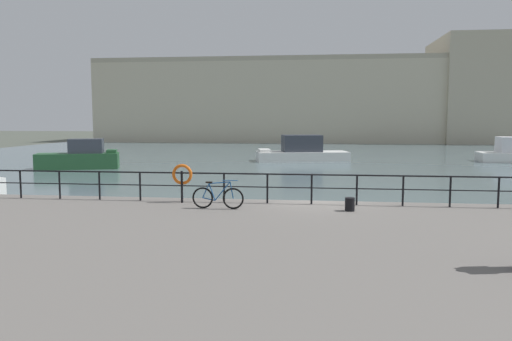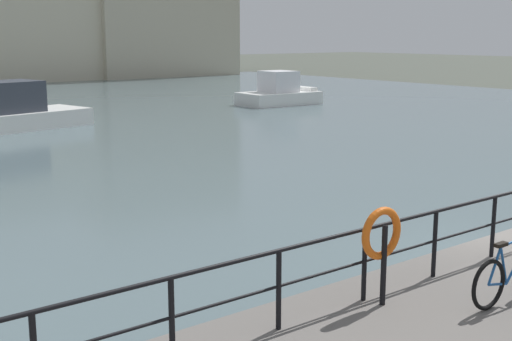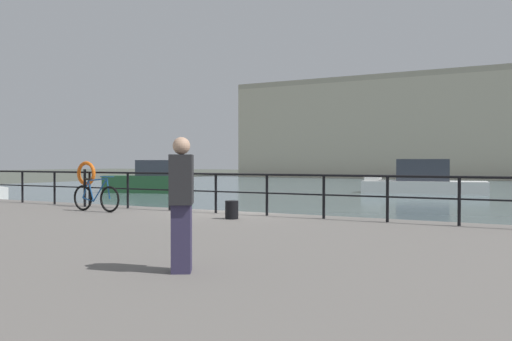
% 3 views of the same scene
% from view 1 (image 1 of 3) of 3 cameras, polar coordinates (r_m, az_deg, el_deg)
% --- Properties ---
extents(ground_plane, '(240.00, 240.00, 0.00)m').
position_cam_1_polar(ground_plane, '(18.57, 6.97, -5.79)').
color(ground_plane, '#4C5147').
extents(water_basin, '(80.00, 60.00, 0.01)m').
position_cam_1_polar(water_basin, '(48.53, 6.95, 1.53)').
color(water_basin, slate).
rests_on(water_basin, ground_plane).
extents(quay_promenade, '(56.00, 13.00, 0.76)m').
position_cam_1_polar(quay_promenade, '(12.17, 7.01, -10.30)').
color(quay_promenade, slate).
rests_on(quay_promenade, ground_plane).
extents(harbor_building, '(70.15, 16.47, 16.10)m').
position_cam_1_polar(harbor_building, '(82.38, 11.73, 7.94)').
color(harbor_building, '#C1B79E').
rests_on(harbor_building, ground_plane).
extents(moored_green_narrowboat, '(5.26, 2.99, 2.17)m').
position_cam_1_polar(moored_green_narrowboat, '(48.24, 27.30, 1.78)').
color(moored_green_narrowboat, white).
rests_on(moored_green_narrowboat, water_basin).
extents(moored_small_launch, '(8.49, 4.54, 2.31)m').
position_cam_1_polar(moored_small_launch, '(44.05, 5.27, 2.19)').
color(moored_small_launch, white).
rests_on(moored_small_launch, water_basin).
extents(moored_cabin_cruiser, '(6.19, 3.59, 2.24)m').
position_cam_1_polar(moored_cabin_cruiser, '(39.40, -19.63, 1.43)').
color(moored_cabin_cruiser, '#23512D').
rests_on(moored_cabin_cruiser, water_basin).
extents(quay_railing, '(25.30, 0.07, 1.08)m').
position_cam_1_polar(quay_railing, '(17.58, 6.45, -1.50)').
color(quay_railing, black).
rests_on(quay_railing, quay_promenade).
extents(parked_bicycle, '(1.77, 0.11, 0.98)m').
position_cam_1_polar(parked_bicycle, '(16.66, -4.44, -3.10)').
color(parked_bicycle, black).
rests_on(parked_bicycle, quay_promenade).
extents(mooring_bollard, '(0.32, 0.32, 0.44)m').
position_cam_1_polar(mooring_bollard, '(16.53, 10.78, -3.86)').
color(mooring_bollard, black).
rests_on(mooring_bollard, quay_promenade).
extents(life_ring_stand, '(0.75, 0.16, 1.40)m').
position_cam_1_polar(life_ring_stand, '(17.97, -8.52, -0.60)').
color(life_ring_stand, black).
rests_on(life_ring_stand, quay_promenade).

